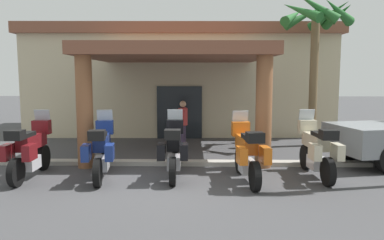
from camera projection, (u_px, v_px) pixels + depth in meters
The scene contains 10 objects.
ground_plane at pixel (165, 181), 8.72m from camera, with size 80.00×80.00×0.00m, color #424244.
motel_building at pixel (181, 79), 17.19m from camera, with size 13.37×11.13×4.62m.
motorcycle_maroon at pixel (30, 150), 8.95m from camera, with size 0.71×2.21×1.61m.
motorcycle_blue at pixel (101, 150), 8.93m from camera, with size 0.80×2.21×1.61m.
motorcycle_black at pixel (174, 149), 9.05m from camera, with size 0.71×2.21×1.61m.
motorcycle_orange at pixel (247, 152), 8.63m from camera, with size 0.74×2.21×1.61m.
motorcycle_cream at pixel (317, 149), 9.00m from camera, with size 0.72×2.21×1.61m.
pedestrian at pixel (183, 121), 12.64m from camera, with size 0.32×0.51×1.65m.
palm_tree_near_portico at pixel (316, 27), 12.84m from camera, with size 2.58×2.57×5.37m.
curb_strip at pixel (177, 163), 10.36m from camera, with size 10.75×0.36×0.12m, color #ADA89E.
Camera 1 is at (0.83, -8.48, 2.44)m, focal length 34.51 mm.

